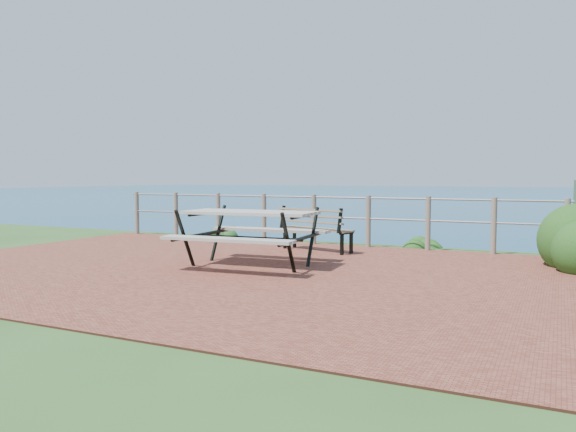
% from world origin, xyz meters
% --- Properties ---
extents(ground, '(10.00, 7.00, 0.12)m').
position_xyz_m(ground, '(0.00, 0.00, 0.00)').
color(ground, brown).
rests_on(ground, ground).
extents(ocean, '(1200.00, 1200.00, 0.00)m').
position_xyz_m(ocean, '(0.00, 200.00, 0.00)').
color(ocean, '#15767F').
rests_on(ocean, ground).
extents(safety_railing, '(9.40, 0.10, 1.00)m').
position_xyz_m(safety_railing, '(0.00, 3.35, 0.57)').
color(safety_railing, '#6B5B4C').
rests_on(safety_railing, ground).
extents(picnic_table, '(2.05, 1.73, 0.84)m').
position_xyz_m(picnic_table, '(0.26, 0.30, 0.54)').
color(picnic_table, '#9D998D').
rests_on(picnic_table, ground).
extents(park_bench, '(1.50, 0.76, 0.82)m').
position_xyz_m(park_bench, '(0.49, 2.37, 0.54)').
color(park_bench, brown).
rests_on(park_bench, ground).
extents(shrub_lip_west, '(0.67, 0.67, 0.37)m').
position_xyz_m(shrub_lip_west, '(-2.75, 4.11, 0.00)').
color(shrub_lip_west, '#215922').
rests_on(shrub_lip_west, ground).
extents(shrub_lip_east, '(0.74, 0.74, 0.46)m').
position_xyz_m(shrub_lip_east, '(2.10, 3.94, 0.00)').
color(shrub_lip_east, '#1B3F13').
rests_on(shrub_lip_east, ground).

